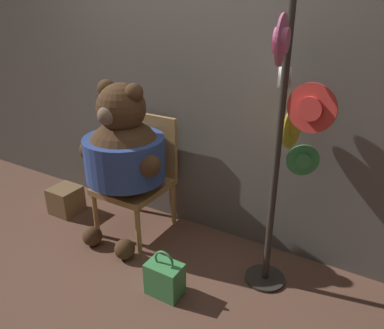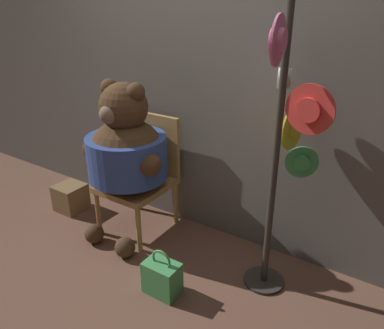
# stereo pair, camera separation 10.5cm
# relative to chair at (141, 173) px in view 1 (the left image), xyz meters

# --- Properties ---
(ground_plane) EXTENTS (14.00, 14.00, 0.00)m
(ground_plane) POSITION_rel_chair_xyz_m (0.41, -0.37, -0.50)
(ground_plane) COLOR brown
(wall_back) EXTENTS (8.00, 0.10, 2.69)m
(wall_back) POSITION_rel_chair_xyz_m (0.41, 0.30, 0.85)
(wall_back) COLOR #66605B
(wall_back) RESTS_ON ground_plane
(chair) EXTENTS (0.50, 0.55, 0.96)m
(chair) POSITION_rel_chair_xyz_m (0.00, 0.00, 0.00)
(chair) COLOR #B2844C
(chair) RESTS_ON ground_plane
(teddy_bear) EXTENTS (0.75, 0.67, 1.29)m
(teddy_bear) POSITION_rel_chair_xyz_m (0.00, -0.18, 0.24)
(teddy_bear) COLOR #4C331E
(teddy_bear) RESTS_ON ground_plane
(hat_display_rack) EXTENTS (0.45, 0.66, 1.84)m
(hat_display_rack) POSITION_rel_chair_xyz_m (1.21, -0.10, 0.56)
(hat_display_rack) COLOR #332D28
(hat_display_rack) RESTS_ON ground_plane
(handbag_on_ground) EXTENTS (0.24, 0.16, 0.34)m
(handbag_on_ground) POSITION_rel_chair_xyz_m (0.65, -0.61, -0.38)
(handbag_on_ground) COLOR #479E56
(handbag_on_ground) RESTS_ON ground_plane
(wooden_crate) EXTENTS (0.25, 0.25, 0.25)m
(wooden_crate) POSITION_rel_chair_xyz_m (-0.74, -0.20, -0.37)
(wooden_crate) COLOR brown
(wooden_crate) RESTS_ON ground_plane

